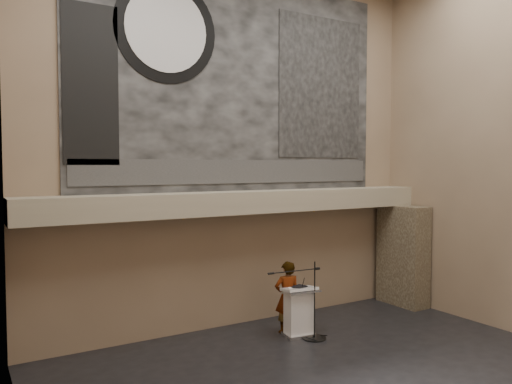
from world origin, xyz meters
TOP-DOWN VIEW (x-y plane):
  - wall_back at (0.00, 4.00)m, footprint 10.00×0.02m
  - wall_left at (-5.00, 0.00)m, footprint 0.02×8.00m
  - soffit at (0.00, 3.60)m, footprint 10.00×0.80m
  - sprinkler_left at (-1.60, 3.55)m, footprint 0.04×0.04m
  - sprinkler_right at (1.90, 3.55)m, footprint 0.04×0.04m
  - banner at (0.00, 3.97)m, footprint 8.00×0.05m
  - banner_text_strip at (0.00, 3.93)m, footprint 7.76×0.02m
  - banner_clock_rim at (-1.80, 3.93)m, footprint 2.30×0.02m
  - banner_clock_face at (-1.80, 3.91)m, footprint 1.84×0.02m
  - banner_building_print at (2.40, 3.93)m, footprint 2.60×0.02m
  - banner_brick_print at (-3.40, 3.93)m, footprint 1.10×0.02m
  - stone_pier at (4.65, 3.15)m, footprint 0.60×1.40m
  - lectern at (0.69, 2.51)m, footprint 0.78×0.60m
  - binder at (0.69, 2.48)m, footprint 0.35×0.32m
  - papers at (0.52, 2.47)m, footprint 0.26×0.31m
  - speaker_person at (0.61, 2.84)m, footprint 0.67×0.52m
  - mic_stand at (0.86, 2.21)m, footprint 1.39×0.52m

SIDE VIEW (x-z plane):
  - mic_stand at x=0.86m, z-range -0.60..1.10m
  - lectern at x=0.69m, z-range -0.01..1.12m
  - speaker_person at x=0.61m, z-range 0.00..1.63m
  - papers at x=0.52m, z-range 1.10..1.10m
  - binder at x=0.69m, z-range 1.10..1.14m
  - stone_pier at x=4.65m, z-range 0.00..2.70m
  - sprinkler_left at x=-1.60m, z-range 2.64..2.70m
  - sprinkler_right at x=1.90m, z-range 2.64..2.70m
  - soffit at x=0.00m, z-range 2.70..3.20m
  - banner_text_strip at x=0.00m, z-range 3.38..3.93m
  - wall_back at x=0.00m, z-range 0.00..8.50m
  - wall_left at x=-5.00m, z-range 0.00..8.50m
  - banner_brick_print at x=-3.40m, z-range 3.80..7.00m
  - banner at x=0.00m, z-range 3.20..8.20m
  - banner_building_print at x=2.40m, z-range 4.00..7.60m
  - banner_clock_rim at x=-1.80m, z-range 5.55..7.85m
  - banner_clock_face at x=-1.80m, z-range 5.78..7.62m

